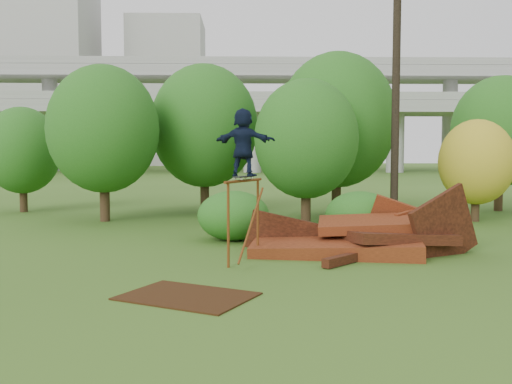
{
  "coord_description": "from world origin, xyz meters",
  "views": [
    {
      "loc": [
        -1.1,
        -11.48,
        2.54
      ],
      "look_at": [
        -0.8,
        2.0,
        1.6
      ],
      "focal_mm": 40.0,
      "sensor_mm": 36.0,
      "label": 1
    }
  ],
  "objects_px": {
    "flat_plate": "(187,296)",
    "utility_pole": "(396,98)",
    "scrap_pile": "(355,240)",
    "skater": "(243,142)"
  },
  "relations": [
    {
      "from": "flat_plate",
      "to": "utility_pole",
      "type": "distance_m",
      "value": 13.08
    },
    {
      "from": "scrap_pile",
      "to": "utility_pole",
      "type": "distance_m",
      "value": 7.82
    },
    {
      "from": "flat_plate",
      "to": "utility_pole",
      "type": "bearing_deg",
      "value": 58.47
    },
    {
      "from": "utility_pole",
      "to": "skater",
      "type": "bearing_deg",
      "value": -126.75
    },
    {
      "from": "scrap_pile",
      "to": "flat_plate",
      "type": "distance_m",
      "value": 5.83
    },
    {
      "from": "scrap_pile",
      "to": "skater",
      "type": "relative_size",
      "value": 3.83
    },
    {
      "from": "skater",
      "to": "utility_pole",
      "type": "distance_m",
      "value": 9.24
    },
    {
      "from": "skater",
      "to": "flat_plate",
      "type": "bearing_deg",
      "value": 92.23
    },
    {
      "from": "scrap_pile",
      "to": "utility_pole",
      "type": "height_order",
      "value": "utility_pole"
    },
    {
      "from": "utility_pole",
      "to": "scrap_pile",
      "type": "bearing_deg",
      "value": -113.2
    }
  ]
}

